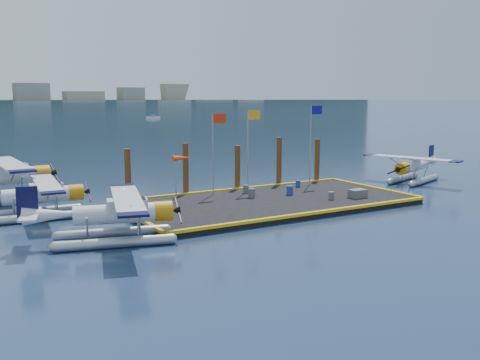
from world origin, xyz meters
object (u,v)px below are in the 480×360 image
object	(u,v)px
flagpole_red	(215,141)
crate	(358,194)
drum_1	(331,196)
piling_2	(237,169)
seaplane_b	(41,197)
drum_5	(246,189)
drum_0	(252,193)
windsock	(182,159)
seaplane_a	(120,217)
piling_3	(279,163)
seaplane_d	(412,168)
piling_0	(128,177)
piling_4	(317,162)
seaplane_c	(4,179)
flagpole_blue	(313,133)
flagpole_yellow	(250,138)
drum_2	(290,190)
drum_4	(298,184)
piling_1	(186,171)

from	to	relation	value
flagpole_red	crate	bearing A→B (deg)	-37.51
drum_1	piling_2	distance (m)	8.34
seaplane_b	drum_5	world-z (taller)	seaplane_b
drum_0	windsock	size ratio (longest dim) A/B	0.22
drum_5	windsock	distance (m)	5.62
drum_0	piling_2	size ratio (longest dim) A/B	0.18
seaplane_a	piling_3	xyz separation A→B (m)	(16.62, 9.55, 0.75)
crate	seaplane_d	bearing A→B (deg)	23.04
drum_5	piling_0	world-z (taller)	piling_0
drum_0	crate	size ratio (longest dim) A/B	0.56
piling_2	piling_4	size ratio (longest dim) A/B	0.95
seaplane_c	flagpole_blue	size ratio (longest dim) A/B	1.65
seaplane_b	windsock	distance (m)	9.87
flagpole_yellow	piling_2	xyz separation A→B (m)	(-0.20, 1.60, -2.61)
drum_2	crate	size ratio (longest dim) A/B	0.57
windsock	piling_4	world-z (taller)	piling_4
drum_4	crate	xyz separation A→B (m)	(1.03, -5.85, 0.03)
piling_4	drum_1	bearing A→B (deg)	-121.54
seaplane_a	piling_1	xyz separation A→B (m)	(8.12, 9.55, 0.70)
drum_1	piling_1	world-z (taller)	piling_1
seaplane_d	piling_2	size ratio (longest dim) A/B	2.25
drum_0	flagpole_red	world-z (taller)	flagpole_red
seaplane_b	drum_2	size ratio (longest dim) A/B	12.61
seaplane_a	windsock	xyz separation A→B (m)	(7.09, 7.95, 1.83)
seaplane_a	windsock	size ratio (longest dim) A/B	2.90
drum_4	piling_4	distance (m)	4.34
drum_4	crate	size ratio (longest dim) A/B	0.46
piling_4	seaplane_c	bearing A→B (deg)	167.24
flagpole_red	piling_2	world-z (taller)	flagpole_red
piling_3	windsock	bearing A→B (deg)	-170.47
seaplane_a	piling_3	size ratio (longest dim) A/B	2.11
windsock	piling_1	size ratio (longest dim) A/B	0.74
drum_5	piling_1	xyz separation A→B (m)	(-3.95, 2.25, 1.39)
seaplane_d	piling_0	xyz separation A→B (m)	(-24.98, 3.47, 0.66)
drum_2	piling_4	size ratio (longest dim) A/B	0.17
seaplane_b	drum_0	bearing A→B (deg)	83.88
flagpole_red	flagpole_yellow	size ratio (longest dim) A/B	0.97
flagpole_yellow	piling_0	size ratio (longest dim) A/B	1.55
piling_2	seaplane_b	bearing A→B (deg)	-174.58
drum_2	flagpole_blue	world-z (taller)	flagpole_blue
piling_1	piling_0	bearing A→B (deg)	180.00
flagpole_yellow	windsock	size ratio (longest dim) A/B	1.99
flagpole_yellow	piling_0	xyz separation A→B (m)	(-9.20, 1.60, -2.51)
flagpole_blue	piling_2	bearing A→B (deg)	165.52
crate	piling_4	world-z (taller)	piling_4
drum_0	piling_1	distance (m)	5.48
seaplane_c	drum_1	xyz separation A→B (m)	(19.95, -13.08, -0.98)
drum_2	piling_3	world-z (taller)	piling_3
piling_2	piling_3	bearing A→B (deg)	0.00
drum_4	flagpole_red	distance (m)	8.15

